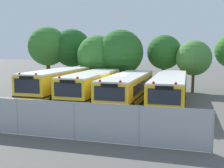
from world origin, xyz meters
TOP-DOWN VIEW (x-y plane):
  - ground_plane at (0.00, 0.00)m, footprint 160.00×160.00m
  - school_bus_0 at (-4.88, -0.00)m, footprint 2.68×9.44m
  - school_bus_1 at (-1.62, -0.11)m, footprint 2.56×9.82m
  - school_bus_2 at (1.55, -0.20)m, footprint 2.64×10.51m
  - school_bus_3 at (4.89, -0.17)m, footprint 2.57×11.25m
  - tree_0 at (-10.06, 8.15)m, footprint 4.65×4.65m
  - tree_1 at (-7.42, 9.18)m, footprint 4.53×4.53m
  - tree_2 at (-3.35, 6.97)m, footprint 4.48×4.48m
  - tree_3 at (-0.78, 7.14)m, footprint 4.87×4.87m
  - tree_4 at (3.65, 8.95)m, footprint 3.74×3.74m
  - tree_5 at (6.64, 7.58)m, footprint 3.59×3.59m
  - chainlink_fence at (-0.63, -9.73)m, footprint 16.26×0.07m
  - traffic_cone at (1.83, -8.73)m, footprint 0.38×0.38m

SIDE VIEW (x-z plane):
  - ground_plane at x=0.00m, z-range 0.00..0.00m
  - traffic_cone at x=1.83m, z-range 0.00..0.51m
  - chainlink_fence at x=-0.63m, z-range 0.04..1.98m
  - school_bus_2 at x=1.55m, z-range 0.07..2.62m
  - school_bus_3 at x=4.89m, z-range 0.07..2.65m
  - school_bus_1 at x=-1.62m, z-range 0.07..2.72m
  - school_bus_0 at x=-4.88m, z-range 0.07..2.86m
  - tree_5 at x=6.64m, z-range 0.92..6.30m
  - tree_2 at x=-3.35m, z-range 0.77..6.75m
  - tree_3 at x=-0.78m, z-range 0.80..7.34m
  - tree_4 at x=3.65m, z-range 1.16..7.16m
  - tree_1 at x=-7.42m, z-range 1.10..7.96m
  - tree_0 at x=-10.06m, z-range 1.34..8.47m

